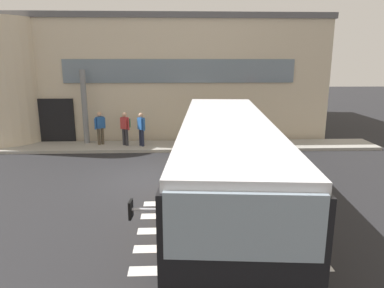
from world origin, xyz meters
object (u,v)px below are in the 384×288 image
Objects in this scene: passenger_by_doorway at (125,126)px; safety_bollard_yellow at (184,144)px; entry_support_column at (85,107)px; passenger_at_curb_edge at (141,128)px; bus_main_foreground at (225,165)px; passenger_near_column at (100,127)px.

safety_bollard_yellow is (2.94, -1.23, -0.66)m from passenger_by_doorway.
entry_support_column is 2.24× the size of passenger_at_curb_edge.
bus_main_foreground is 8.02m from passenger_at_curb_edge.
passenger_at_curb_edge is at bearing 154.08° from safety_bollard_yellow.
bus_main_foreground is at bearing -52.86° from entry_support_column.
bus_main_foreground is 6.71× the size of passenger_at_curb_edge.
passenger_near_column is 4.51m from safety_bollard_yellow.
bus_main_foreground reaches higher than passenger_by_doorway.
passenger_near_column is 1.86× the size of safety_bollard_yellow.
entry_support_column is 5.57m from safety_bollard_yellow.
bus_main_foreground is at bearing -80.04° from safety_bollard_yellow.
bus_main_foreground is at bearing -55.37° from passenger_near_column.
entry_support_column reaches higher than bus_main_foreground.
passenger_by_doorway is (2.10, -0.57, -0.91)m from entry_support_column.
entry_support_column is 4.16× the size of safety_bollard_yellow.
safety_bollard_yellow is at bearing -18.61° from passenger_near_column.
passenger_near_column is 1.00× the size of passenger_at_curb_edge.
passenger_by_doorway is at bearing 157.27° from safety_bollard_yellow.
passenger_at_curb_edge is at bearing 113.72° from bus_main_foreground.
passenger_at_curb_edge is (2.12, -0.40, 0.00)m from passenger_near_column.
bus_main_foreground is 8.56m from passenger_by_doorway.
passenger_at_curb_edge is (2.92, -0.77, -0.94)m from entry_support_column.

